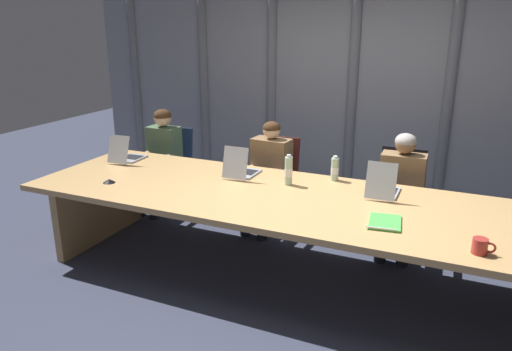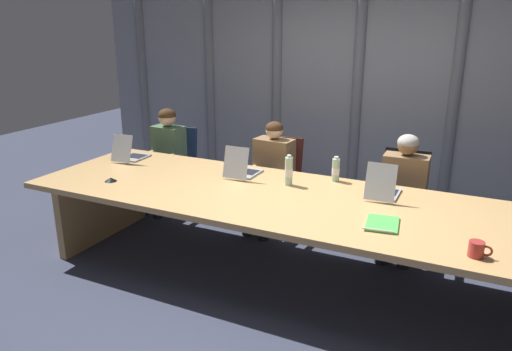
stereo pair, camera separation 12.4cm
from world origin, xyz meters
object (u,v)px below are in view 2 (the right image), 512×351
object	(u,v)px
laptop_center	(383,190)
office_chair_center	(399,212)
person_left_end	(164,153)
water_bottle_secondary	(289,171)
person_center	(403,188)
laptop_left_mid	(242,170)
office_chair_left_end	(175,176)
office_chair_left_mid	(277,192)
laptop_left_end	(131,154)
coffee_mug_near	(477,249)
person_left_mid	(270,170)
water_bottle_primary	(336,170)
conference_mic_left_side	(111,179)
spiral_notepad	(382,224)

from	to	relation	value
laptop_center	office_chair_center	distance (m)	0.88
person_left_end	water_bottle_secondary	world-z (taller)	person_left_end
person_left_end	person_center	size ratio (longest dim) A/B	1.03
laptop_left_mid	office_chair_left_end	bearing A→B (deg)	60.33
office_chair_left_mid	office_chair_center	world-z (taller)	office_chair_center
laptop_left_end	office_chair_center	world-z (taller)	laptop_left_end
laptop_left_end	water_bottle_secondary	distance (m)	1.78
laptop_left_mid	person_left_end	world-z (taller)	person_left_end
coffee_mug_near	person_left_mid	bearing A→B (deg)	144.95
laptop_left_mid	coffee_mug_near	xyz separation A→B (m)	(2.03, -0.82, -0.01)
office_chair_left_mid	office_chair_center	size ratio (longest dim) A/B	0.99
water_bottle_secondary	laptop_left_mid	bearing A→B (deg)	172.99
laptop_center	person_left_mid	size ratio (longest dim) A/B	0.35
person_center	water_bottle_secondary	xyz separation A→B (m)	(-0.88, -0.65, 0.22)
laptop_left_end	laptop_left_mid	xyz separation A→B (m)	(1.30, 0.02, 0.00)
office_chair_left_end	person_left_mid	size ratio (longest dim) A/B	0.80
water_bottle_primary	coffee_mug_near	distance (m)	1.60
laptop_center	coffee_mug_near	bearing A→B (deg)	-138.24
coffee_mug_near	office_chair_left_end	bearing A→B (deg)	154.76
person_left_end	conference_mic_left_side	distance (m)	1.30
person_left_end	spiral_notepad	xyz separation A→B (m)	(2.74, -1.18, 0.09)
office_chair_left_end	office_chair_center	world-z (taller)	office_chair_center
office_chair_left_end	coffee_mug_near	xyz separation A→B (m)	(3.33, -1.57, 0.46)
person_left_mid	water_bottle_primary	distance (m)	0.91
water_bottle_secondary	person_center	bearing A→B (deg)	36.74
person_center	conference_mic_left_side	size ratio (longest dim) A/B	10.35
laptop_center	spiral_notepad	size ratio (longest dim) A/B	1.19
laptop_center	office_chair_left_end	size ratio (longest dim) A/B	0.43
laptop_center	person_center	xyz separation A→B (m)	(0.07, 0.59, -0.16)
water_bottle_primary	coffee_mug_near	world-z (taller)	water_bottle_primary
water_bottle_secondary	spiral_notepad	distance (m)	1.07
person_left_mid	conference_mic_left_side	bearing A→B (deg)	-33.37
person_center	coffee_mug_near	distance (m)	1.57
laptop_center	office_chair_left_mid	world-z (taller)	laptop_center
laptop_left_end	office_chair_left_end	size ratio (longest dim) A/B	0.44
coffee_mug_near	person_left_end	bearing A→B (deg)	157.11
laptop_left_end	office_chair_left_end	distance (m)	0.89
person_center	conference_mic_left_side	bearing A→B (deg)	-63.38
person_left_end	water_bottle_secondary	distance (m)	1.93
coffee_mug_near	office_chair_center	bearing A→B (deg)	114.12
water_bottle_secondary	coffee_mug_near	bearing A→B (deg)	-26.28
spiral_notepad	office_chair_left_mid	bearing A→B (deg)	128.55
person_left_end	water_bottle_secondary	bearing A→B (deg)	72.99
coffee_mug_near	conference_mic_left_side	world-z (taller)	coffee_mug_near
person_center	water_bottle_secondary	bearing A→B (deg)	-54.76
office_chair_left_end	person_center	xyz separation A→B (m)	(2.66, -0.15, 0.31)
spiral_notepad	water_bottle_primary	bearing A→B (deg)	118.57
person_left_end	person_left_mid	size ratio (longest dim) A/B	1.03
office_chair_left_end	conference_mic_left_side	bearing A→B (deg)	3.39
laptop_left_mid	person_center	world-z (taller)	person_center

